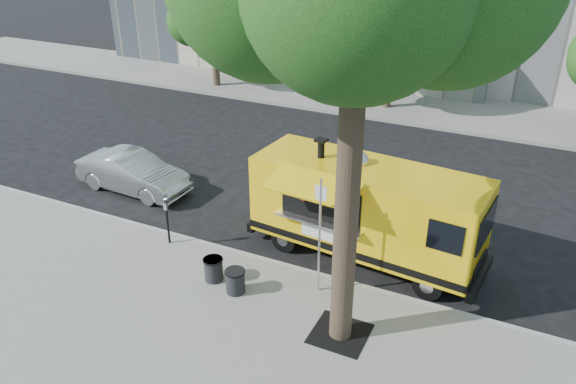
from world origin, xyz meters
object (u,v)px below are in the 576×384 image
Objects in this scene: sign_post at (320,230)px; trash_bin_left at (213,269)px; sedan at (133,173)px; trash_bin_right at (235,281)px; parking_meter at (167,216)px; far_tree_a at (213,13)px; far_tree_b at (393,25)px; food_truck at (365,209)px.

sign_post reaches higher than trash_bin_left.
trash_bin_right is at bearing -117.65° from sedan.
trash_bin_left is (2.04, -0.93, -0.51)m from parking_meter.
sign_post is at bearing -50.17° from far_tree_a.
far_tree_b is 1.83× the size of sign_post.
sedan is 6.48× the size of trash_bin_left.
sign_post is 4.64m from parking_meter.
trash_bin_right is at bearing -152.32° from sign_post.
far_tree_b reaches higher than trash_bin_left.
sedan is (3.84, -11.28, -3.13)m from far_tree_a.
food_truck is 1.65× the size of sedan.
food_truck is 10.70× the size of trash_bin_left.
far_tree_b is 9.10× the size of trash_bin_left.
trash_bin_left is at bearing -119.57° from sedan.
trash_bin_left is 1.00× the size of trash_bin_right.
far_tree_b is 15.57m from trash_bin_right.
trash_bin_right is (9.78, -14.78, -3.30)m from far_tree_a.
parking_meter is at bearing 157.92° from trash_bin_right.
trash_bin_left is at bearing -58.20° from far_tree_a.
sign_post reaches higher than food_truck.
trash_bin_right is (0.74, -0.20, -0.00)m from trash_bin_left.
far_tree_b reaches higher than parking_meter.
sign_post reaches higher than parking_meter.
far_tree_a reaches higher than parking_meter.
sign_post is at bearing -95.89° from food_truck.
trash_bin_left is at bearing -163.72° from sign_post.
food_truck is 10.73× the size of trash_bin_right.
sign_post is at bearing -79.85° from far_tree_b.
food_truck reaches higher than sedan.
sign_post is at bearing -2.52° from parking_meter.
food_truck is at bearing -90.70° from sedan.
far_tree_b is at bearing 90.16° from trash_bin_left.
food_truck reaches higher than trash_bin_left.
far_tree_b is (9.00, 0.40, 0.06)m from far_tree_a.
sign_post is at bearing -105.60° from sedan.
sedan is 6.16m from trash_bin_left.
parking_meter is 2.21× the size of trash_bin_left.
sedan is 6.50× the size of trash_bin_right.
parking_meter is (7.00, -13.65, -2.79)m from far_tree_a.
parking_meter reaches higher than trash_bin_right.
far_tree_b reaches higher than food_truck.
sign_post is 2.43m from trash_bin_right.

